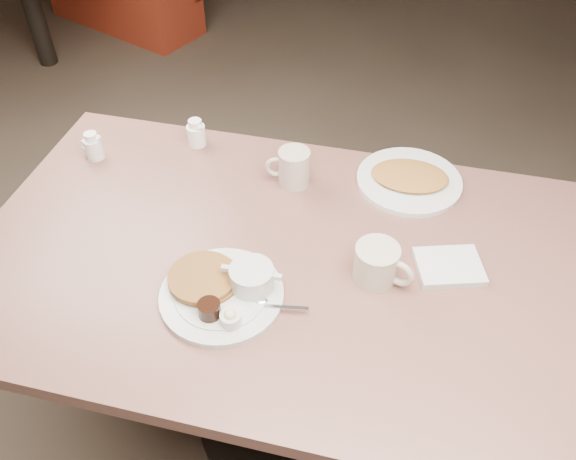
% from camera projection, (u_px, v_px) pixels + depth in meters
% --- Properties ---
extents(diner_table, '(1.50, 0.90, 0.75)m').
position_uv_depth(diner_table, '(286.00, 303.00, 1.50)').
color(diner_table, '#84564C').
rests_on(diner_table, ground).
extents(main_plate, '(0.33, 0.28, 0.07)m').
position_uv_depth(main_plate, '(225.00, 288.00, 1.28)').
color(main_plate, beige).
rests_on(main_plate, diner_table).
extents(coffee_mug_near, '(0.15, 0.13, 0.09)m').
position_uv_depth(coffee_mug_near, '(378.00, 264.00, 1.30)').
color(coffee_mug_near, beige).
rests_on(coffee_mug_near, diner_table).
extents(napkin, '(0.18, 0.16, 0.02)m').
position_uv_depth(napkin, '(449.00, 267.00, 1.35)').
color(napkin, silver).
rests_on(napkin, diner_table).
extents(coffee_mug_far, '(0.13, 0.10, 0.10)m').
position_uv_depth(coffee_mug_far, '(293.00, 168.00, 1.54)').
color(coffee_mug_far, '#C3B1A1').
rests_on(coffee_mug_far, diner_table).
extents(creamer_left, '(0.08, 0.06, 0.08)m').
position_uv_depth(creamer_left, '(93.00, 146.00, 1.63)').
color(creamer_left, white).
rests_on(creamer_left, diner_table).
extents(creamer_right, '(0.07, 0.07, 0.08)m').
position_uv_depth(creamer_right, '(196.00, 133.00, 1.67)').
color(creamer_right, white).
rests_on(creamer_right, diner_table).
extents(hash_plate, '(0.29, 0.29, 0.04)m').
position_uv_depth(hash_plate, '(409.00, 179.00, 1.56)').
color(hash_plate, silver).
rests_on(hash_plate, diner_table).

